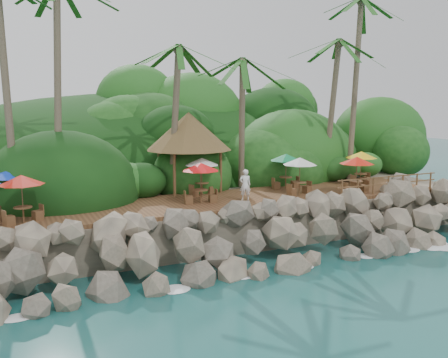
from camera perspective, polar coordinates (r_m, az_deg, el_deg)
name	(u,v)px	position (r m, az deg, el deg)	size (l,w,h in m)	color
ground	(282,276)	(21.86, 6.74, -11.13)	(140.00, 140.00, 0.00)	#19514F
land_base	(166,191)	(35.74, -6.74, -1.42)	(32.00, 25.20, 2.10)	gray
jungle_hill	(139,189)	(43.01, -9.83, -1.13)	(44.80, 28.00, 15.40)	#143811
seawall	(260,239)	(23.14, 4.19, -6.94)	(29.00, 4.00, 2.30)	gray
terrace	(224,201)	(26.36, 0.00, -2.58)	(26.00, 5.00, 0.20)	brown
jungle_foliage	(171,208)	(35.01, -6.20, -3.38)	(44.00, 16.00, 12.00)	#143811
foam_line	(278,273)	(22.09, 6.33, -10.82)	(25.20, 0.80, 0.06)	white
palms	(209,19)	(28.88, -1.81, 18.20)	(26.83, 6.84, 13.05)	brown
palapa	(189,131)	(28.62, -4.13, 5.58)	(4.99, 4.99, 4.60)	brown
dining_clusters	(208,168)	(25.78, -1.87, 1.32)	(23.50, 5.14, 2.11)	brown
railing	(388,183)	(29.51, 18.62, -0.40)	(7.20, 0.10, 1.00)	brown
waiter	(245,185)	(25.91, 2.48, -0.69)	(0.61, 0.40, 1.67)	white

